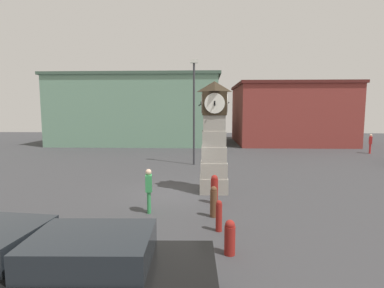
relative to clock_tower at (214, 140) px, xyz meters
name	(u,v)px	position (x,y,z in m)	size (l,w,h in m)	color
ground_plane	(174,194)	(-1.82, -0.39, -2.42)	(73.08, 73.08, 0.00)	#38383A
clock_tower	(214,140)	(0.00, 0.00, 0.00)	(1.41, 1.51, 5.10)	#9B968B
bollard_near_tower	(230,237)	(0.26, -6.12, -1.94)	(0.29, 0.29, 0.95)	maroon
bollard_mid_row	(219,216)	(0.04, -4.58, -1.92)	(0.20, 0.20, 1.00)	maroon
bollard_far_row	(214,201)	(-0.09, -3.32, -1.85)	(0.26, 0.26, 1.12)	brown
bollard_end_row	(214,189)	(-0.01, -1.72, -1.83)	(0.30, 0.30, 1.18)	maroon
car_by_building	(105,272)	(-2.29, -8.44, -1.65)	(4.11, 2.07, 1.51)	black
pedestrian_crossing_lot	(149,188)	(-2.48, -2.97, -1.48)	(0.30, 0.44, 1.65)	#338C4C
pedestrian_by_cars	(370,142)	(14.05, 12.97, -1.44)	(0.38, 0.46, 1.72)	red
street_lamp_near_road	(194,106)	(-1.19, 6.93, 1.68)	(0.50, 0.24, 7.20)	#333338
warehouse_blue_far	(140,110)	(-8.05, 21.24, 1.38)	(18.36, 11.33, 7.59)	gray
storefront_low_left	(288,114)	(9.10, 21.28, 0.93)	(12.22, 10.91, 6.69)	maroon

